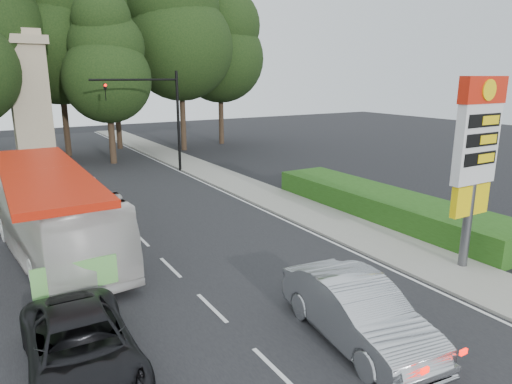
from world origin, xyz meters
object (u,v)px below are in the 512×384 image
traffic_signal_mast (160,108)px  monument (30,101)px  suv_charcoal (81,348)px  gas_station_pylon (476,148)px  sedan_silver (358,311)px  transit_bus (47,211)px

traffic_signal_mast → monument: bearing=142.0°
suv_charcoal → traffic_signal_mast: bearing=67.5°
gas_station_pylon → sedan_silver: gas_station_pylon is taller
traffic_signal_mast → monument: (-7.68, 6.00, 0.43)m
monument → transit_bus: 18.76m
suv_charcoal → transit_bus: bearing=88.9°
monument → gas_station_pylon: bearing=-68.2°
gas_station_pylon → traffic_signal_mast: (-3.52, 22.00, 0.22)m
suv_charcoal → sedan_silver: bearing=-17.1°
traffic_signal_mast → sedan_silver: bearing=-97.6°
transit_bus → sedan_silver: 12.71m
transit_bus → monument: bearing=79.1°
gas_station_pylon → sedan_silver: size_ratio=1.32×
monument → suv_charcoal: size_ratio=1.94×
suv_charcoal → monument: bearing=87.8°
transit_bus → traffic_signal_mast: bearing=47.2°
traffic_signal_mast → suv_charcoal: size_ratio=1.39×
suv_charcoal → gas_station_pylon: bearing=-1.2°
traffic_signal_mast → suv_charcoal: 23.71m
gas_station_pylon → sedan_silver: 7.71m
traffic_signal_mast → transit_bus: traffic_signal_mast is taller
gas_station_pylon → transit_bus: (-12.70, 9.62, -2.78)m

